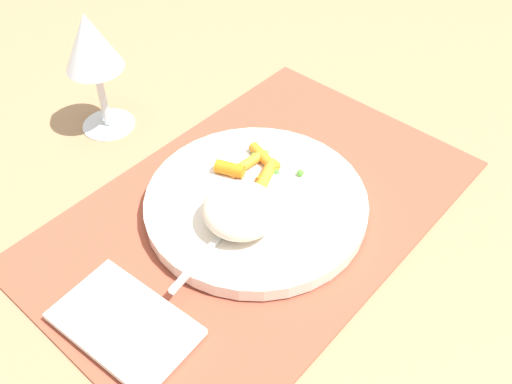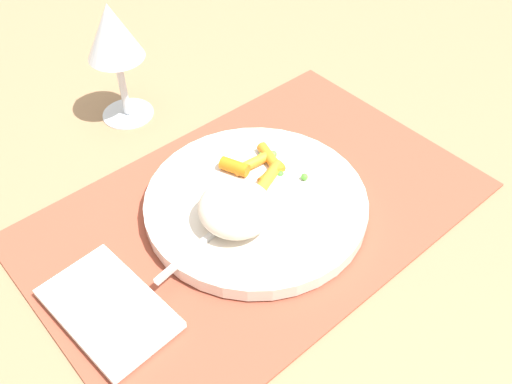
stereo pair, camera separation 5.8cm
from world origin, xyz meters
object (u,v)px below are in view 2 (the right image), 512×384
(wine_glass, at_px, (113,36))
(napkin, at_px, (108,308))
(carrot_portion, at_px, (259,168))
(plate, at_px, (256,203))
(fork, at_px, (239,211))
(rice_mound, at_px, (236,208))

(wine_glass, bearing_deg, napkin, -125.31)
(carrot_portion, xyz_separation_m, wine_glass, (-0.04, 0.23, 0.09))
(plate, xyz_separation_m, wine_glass, (-0.01, 0.26, 0.11))
(plate, relative_size, napkin, 1.86)
(wine_glass, distance_m, napkin, 0.35)
(fork, xyz_separation_m, wine_glass, (0.02, 0.27, 0.10))
(plate, distance_m, rice_mound, 0.05)
(carrot_portion, relative_size, napkin, 0.54)
(fork, height_order, wine_glass, wine_glass)
(fork, distance_m, wine_glass, 0.28)
(rice_mound, relative_size, carrot_portion, 1.11)
(carrot_portion, height_order, napkin, carrot_portion)
(rice_mound, bearing_deg, napkin, 178.28)
(rice_mound, relative_size, fork, 0.40)
(plate, height_order, wine_glass, wine_glass)
(carrot_portion, height_order, wine_glass, wine_glass)
(plate, bearing_deg, wine_glass, 92.64)
(rice_mound, height_order, wine_glass, wine_glass)
(carrot_portion, xyz_separation_m, fork, (-0.06, -0.04, -0.00))
(plate, xyz_separation_m, rice_mound, (-0.04, -0.01, 0.03))
(rice_mound, bearing_deg, wine_glass, 84.04)
(rice_mound, relative_size, wine_glass, 0.50)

